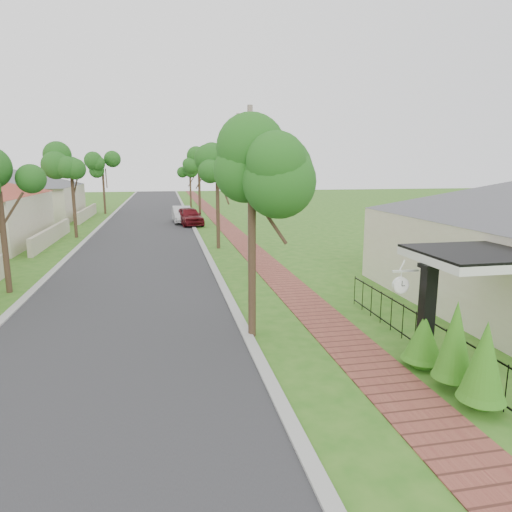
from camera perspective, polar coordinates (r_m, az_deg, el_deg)
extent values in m
plane|color=#2C6418|center=(11.59, -2.87, -13.15)|extent=(160.00, 160.00, 0.00)
cube|color=#28282B|center=(30.86, -13.92, 1.95)|extent=(7.00, 120.00, 0.02)
cube|color=#9E9E99|center=(30.90, -7.14, 2.21)|extent=(0.30, 120.00, 0.10)
cube|color=#9E9E99|center=(31.25, -20.61, 1.67)|extent=(0.30, 120.00, 0.10)
cube|color=brown|center=(31.19, -2.37, 2.37)|extent=(1.50, 120.00, 0.03)
cube|color=white|center=(12.17, 26.18, -0.16)|extent=(2.90, 2.60, 0.20)
cube|color=black|center=(12.15, 26.23, 0.44)|extent=(2.90, 2.60, 0.06)
cube|color=black|center=(11.76, 20.52, -6.92)|extent=(0.30, 0.30, 2.52)
cube|color=black|center=(12.15, 20.15, -12.04)|extent=(0.48, 0.48, 0.24)
cube|color=black|center=(11.46, 20.93, -1.20)|extent=(0.42, 0.42, 0.10)
cube|color=black|center=(12.84, 19.43, -6.79)|extent=(0.03, 8.00, 0.03)
cube|color=black|center=(13.10, 19.20, -10.12)|extent=(0.03, 8.00, 0.03)
cylinder|color=black|center=(10.49, 28.79, -14.32)|extent=(0.02, 0.02, 1.00)
cylinder|color=black|center=(10.95, 26.51, -13.02)|extent=(0.02, 0.02, 1.00)
cylinder|color=black|center=(11.43, 24.45, -11.81)|extent=(0.02, 0.02, 1.00)
cylinder|color=black|center=(11.93, 22.57, -10.69)|extent=(0.02, 0.02, 1.00)
cylinder|color=black|center=(12.45, 20.86, -9.65)|extent=(0.02, 0.02, 1.00)
cylinder|color=black|center=(12.98, 19.30, -8.68)|extent=(0.02, 0.02, 1.00)
cylinder|color=black|center=(13.52, 17.87, -7.79)|extent=(0.02, 0.02, 1.00)
cylinder|color=black|center=(14.08, 16.55, -6.96)|extent=(0.02, 0.02, 1.00)
cylinder|color=black|center=(14.64, 15.34, -6.19)|extent=(0.02, 0.02, 1.00)
cylinder|color=black|center=(15.21, 14.22, -5.48)|extent=(0.02, 0.02, 1.00)
cylinder|color=black|center=(15.79, 13.19, -4.82)|extent=(0.02, 0.02, 1.00)
cylinder|color=black|center=(16.38, 12.23, -4.20)|extent=(0.02, 0.02, 1.00)
cylinder|color=#382619|center=(26.74, -4.79, 5.78)|extent=(0.22, 0.22, 4.55)
sphere|color=#134412|center=(26.62, -4.88, 10.94)|extent=(1.70, 1.70, 1.70)
cylinder|color=#382619|center=(40.63, -7.08, 7.82)|extent=(0.22, 0.22, 4.90)
sphere|color=#134412|center=(40.56, -7.17, 11.47)|extent=(1.70, 1.70, 1.70)
cylinder|color=#382619|center=(54.60, -8.19, 8.26)|extent=(0.22, 0.22, 4.20)
sphere|color=#134412|center=(54.54, -8.26, 10.59)|extent=(1.70, 1.70, 1.70)
cylinder|color=#382619|center=(19.61, -28.94, 1.43)|extent=(0.22, 0.22, 3.85)
cylinder|color=#382619|center=(33.08, -21.82, 6.36)|extent=(0.22, 0.22, 4.90)
sphere|color=#134412|center=(33.00, -22.15, 10.84)|extent=(1.70, 1.70, 1.70)
cylinder|color=#382619|center=(48.88, -18.47, 7.68)|extent=(0.22, 0.22, 4.55)
sphere|color=#134412|center=(48.82, -18.65, 10.50)|extent=(1.70, 1.70, 1.70)
sphere|color=#246013|center=(10.34, 26.32, -15.04)|extent=(0.72, 0.72, 0.72)
cone|color=#246013|center=(10.05, 26.69, -11.25)|extent=(0.82, 0.82, 1.47)
sphere|color=#246013|center=(11.00, 23.33, -13.02)|extent=(0.67, 0.67, 0.67)
cone|color=#246013|center=(10.72, 23.66, -9.17)|extent=(0.76, 0.76, 1.57)
sphere|color=#246013|center=(11.96, 20.06, -11.58)|extent=(0.77, 0.77, 0.77)
cone|color=#246013|center=(11.77, 20.23, -9.23)|extent=(0.88, 0.88, 1.04)
cube|color=#BFB299|center=(31.56, -24.17, 2.42)|extent=(0.25, 10.00, 1.00)
cube|color=beige|center=(46.57, -28.24, 5.83)|extent=(11.00, 10.00, 3.00)
pyramid|color=#4C4C51|center=(46.46, -28.51, 8.65)|extent=(15.56, 15.56, 1.60)
cube|color=#BFB299|center=(45.22, -20.33, 5.06)|extent=(0.25, 10.00, 1.00)
imported|color=#5A0D13|center=(37.92, -8.36, 4.94)|extent=(2.49, 4.53, 1.46)
imported|color=silver|center=(39.61, -9.26, 5.12)|extent=(1.70, 4.29, 1.39)
cylinder|color=#382619|center=(12.61, -0.51, -0.08)|extent=(0.22, 0.22, 4.61)
sphere|color=#26661D|center=(12.37, -0.53, 11.07)|extent=(2.30, 2.30, 2.30)
cylinder|color=gray|center=(20.83, -0.73, 8.22)|extent=(0.24, 0.24, 7.40)
cube|color=gray|center=(20.92, -0.76, 17.28)|extent=(1.20, 0.08, 0.08)
cube|color=white|center=(11.64, 18.19, -1.78)|extent=(0.69, 0.05, 0.05)
cylinder|color=white|center=(11.62, 17.68, -2.57)|extent=(0.02, 0.02, 0.29)
cylinder|color=white|center=(11.66, 17.62, -3.50)|extent=(0.41, 0.10, 0.41)
cylinder|color=white|center=(11.62, 17.75, -3.57)|extent=(0.35, 0.01, 0.35)
cylinder|color=white|center=(11.71, 17.49, -3.44)|extent=(0.35, 0.01, 0.35)
cube|color=black|center=(11.59, 17.80, -3.28)|extent=(0.02, 0.01, 0.14)
cube|color=black|center=(11.63, 17.95, -3.57)|extent=(0.09, 0.01, 0.02)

